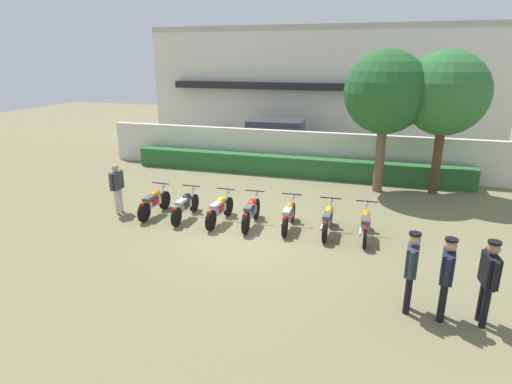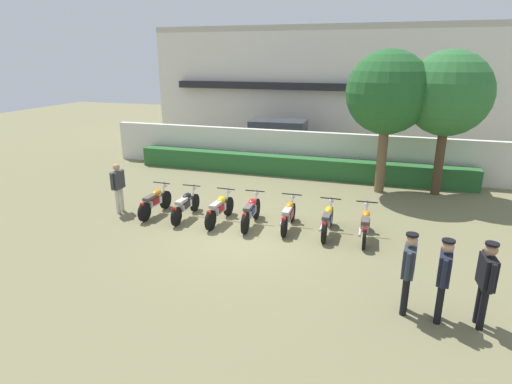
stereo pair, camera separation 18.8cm
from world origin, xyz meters
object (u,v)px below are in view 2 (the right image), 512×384
tree_far_side (448,94)px  officer_0 (408,267)px  inspector_person (118,184)px  motorcycle_in_row_1 (186,205)px  motorcycle_in_row_5 (328,220)px  motorcycle_in_row_4 (288,215)px  motorcycle_in_row_3 (251,211)px  parked_car (281,139)px  officer_2 (486,278)px  officer_1 (444,274)px  tree_near_inspector (388,93)px  motorcycle_in_row_2 (220,209)px  motorcycle_in_row_6 (365,224)px  motorcycle_in_row_0 (155,201)px

tree_far_side → officer_0: size_ratio=3.04×
inspector_person → tree_far_side: bearing=27.2°
tree_far_side → inspector_person: (-10.01, -5.15, -2.68)m
motorcycle_in_row_1 → motorcycle_in_row_5: bearing=-90.1°
motorcycle_in_row_4 → motorcycle_in_row_3: bearing=94.1°
parked_car → officer_2: 14.25m
motorcycle_in_row_3 → officer_1: officer_1 is taller
officer_0 → parked_car: bearing=-58.9°
motorcycle_in_row_4 → inspector_person: inspector_person is taller
tree_near_inspector → motorcycle_in_row_2: bearing=-133.9°
tree_near_inspector → inspector_person: tree_near_inspector is taller
motorcycle_in_row_2 → tree_near_inspector: bearing=-40.9°
motorcycle_in_row_3 → motorcycle_in_row_4: motorcycle_in_row_3 is taller
motorcycle_in_row_6 → motorcycle_in_row_4: bearing=85.3°
motorcycle_in_row_0 → motorcycle_in_row_5: size_ratio=1.01×
tree_near_inspector → motorcycle_in_row_1: tree_near_inspector is taller
inspector_person → officer_0: size_ratio=0.96×
motorcycle_in_row_2 → officer_1: officer_1 is taller
motorcycle_in_row_1 → officer_0: (6.46, -3.36, 0.56)m
motorcycle_in_row_2 → officer_1: bearing=-117.1°
tree_far_side → motorcycle_in_row_0: size_ratio=2.79×
tree_near_inspector → officer_1: 8.68m
motorcycle_in_row_0 → parked_car: bearing=-9.6°
motorcycle_in_row_5 → motorcycle_in_row_2: bearing=91.7°
motorcycle_in_row_0 → officer_2: size_ratio=1.08×
tree_far_side → motorcycle_in_row_0: (-8.78, -5.02, -3.18)m
motorcycle_in_row_3 → inspector_person: size_ratio=1.16×
inspector_person → officer_0: officer_0 is taller
tree_near_inspector → parked_car: bearing=138.8°
tree_far_side → officer_0: tree_far_side is taller
motorcycle_in_row_3 → officer_0: officer_0 is taller
motorcycle_in_row_3 → motorcycle_in_row_5: size_ratio=1.04×
motorcycle_in_row_5 → inspector_person: inspector_person is taller
tree_far_side → officer_0: bearing=-98.4°
motorcycle_in_row_3 → officer_1: size_ratio=1.12×
motorcycle_in_row_6 → officer_1: 3.89m
motorcycle_in_row_4 → officer_2: size_ratio=1.05×
inspector_person → motorcycle_in_row_0: bearing=5.7°
motorcycle_in_row_4 → motorcycle_in_row_5: motorcycle_in_row_5 is taller
motorcycle_in_row_5 → motorcycle_in_row_0: bearing=90.9°
inspector_person → parked_car: bearing=71.3°
motorcycle_in_row_3 → inspector_person: bearing=89.5°
parked_car → inspector_person: parked_car is taller
motorcycle_in_row_3 → motorcycle_in_row_2: bearing=89.6°
tree_far_side → officer_1: size_ratio=3.04×
parked_car → motorcycle_in_row_2: parked_car is taller
tree_near_inspector → inspector_person: (-8.01, -4.84, -2.68)m
motorcycle_in_row_1 → officer_1: bearing=-117.0°
motorcycle_in_row_6 → motorcycle_in_row_1: bearing=88.1°
parked_car → motorcycle_in_row_6: 10.11m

